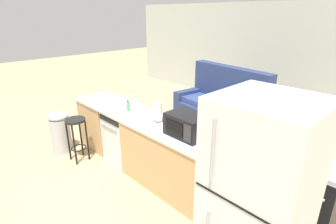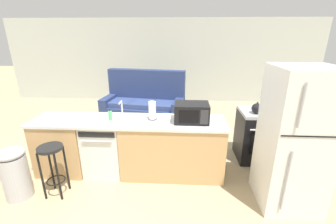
% 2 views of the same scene
% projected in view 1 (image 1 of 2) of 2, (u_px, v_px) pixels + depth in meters
% --- Properties ---
extents(ground_plane, '(24.00, 24.00, 0.00)m').
position_uv_depth(ground_plane, '(136.00, 163.00, 4.34)').
color(ground_plane, tan).
extents(wall_back, '(10.00, 0.06, 2.60)m').
position_uv_depth(wall_back, '(278.00, 58.00, 6.40)').
color(wall_back, beige).
rests_on(wall_back, ground_plane).
extents(kitchen_counter, '(2.94, 0.66, 0.90)m').
position_uv_depth(kitchen_counter, '(144.00, 146.00, 4.03)').
color(kitchen_counter, tan).
rests_on(kitchen_counter, ground_plane).
extents(dishwasher, '(0.58, 0.61, 0.84)m').
position_uv_depth(dishwasher, '(126.00, 136.00, 4.36)').
color(dishwasher, white).
rests_on(dishwasher, ground_plane).
extents(stove_range, '(0.76, 0.68, 0.90)m').
position_uv_depth(stove_range, '(301.00, 191.00, 2.95)').
color(stove_range, black).
rests_on(stove_range, ground_plane).
extents(refrigerator, '(0.72, 0.73, 1.80)m').
position_uv_depth(refrigerator, '(257.00, 205.00, 2.08)').
color(refrigerator, white).
rests_on(refrigerator, ground_plane).
extents(microwave, '(0.50, 0.37, 0.28)m').
position_uv_depth(microwave, '(187.00, 125.00, 3.22)').
color(microwave, black).
rests_on(microwave, kitchen_counter).
extents(sink_faucet, '(0.07, 0.18, 0.30)m').
position_uv_depth(sink_faucet, '(136.00, 105.00, 3.93)').
color(sink_faucet, silver).
rests_on(sink_faucet, kitchen_counter).
extents(paper_towel_roll, '(0.14, 0.14, 0.28)m').
position_uv_depth(paper_towel_roll, '(158.00, 112.00, 3.65)').
color(paper_towel_roll, '#4C4C51').
rests_on(paper_towel_roll, kitchen_counter).
extents(soap_bottle, '(0.06, 0.06, 0.18)m').
position_uv_depth(soap_bottle, '(128.00, 106.00, 4.06)').
color(soap_bottle, '#4CB266').
rests_on(soap_bottle, kitchen_counter).
extents(kettle, '(0.21, 0.17, 0.19)m').
position_uv_depth(kettle, '(289.00, 148.00, 2.79)').
color(kettle, black).
rests_on(kettle, stove_range).
extents(bar_stool, '(0.32, 0.32, 0.74)m').
position_uv_depth(bar_stool, '(76.00, 131.00, 4.27)').
color(bar_stool, black).
rests_on(bar_stool, ground_plane).
extents(trash_bin, '(0.35, 0.35, 0.74)m').
position_uv_depth(trash_bin, '(60.00, 132.00, 4.60)').
color(trash_bin, '#B7B7BC').
rests_on(trash_bin, ground_plane).
extents(couch, '(2.11, 1.17, 1.27)m').
position_uv_depth(couch, '(221.00, 108.00, 5.71)').
color(couch, navy).
rests_on(couch, ground_plane).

